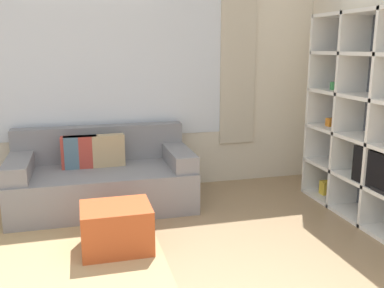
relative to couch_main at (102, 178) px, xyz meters
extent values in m
cube|color=beige|center=(0.12, 0.52, 1.05)|extent=(6.29, 0.07, 2.70)
cube|color=silver|center=(0.12, 0.48, 1.15)|extent=(2.80, 0.01, 1.60)
cube|color=beige|center=(1.68, 0.46, 1.15)|extent=(0.44, 0.03, 1.90)
cube|color=tan|center=(-0.74, -1.02, -0.30)|extent=(2.31, 2.38, 0.01)
cube|color=white|center=(2.48, -0.68, 0.70)|extent=(0.37, 0.04, 2.01)
cube|color=white|center=(2.48, -0.15, 0.70)|extent=(0.37, 0.04, 2.01)
cube|color=white|center=(2.48, -1.22, -0.28)|extent=(0.37, 2.13, 0.04)
cube|color=white|center=(2.48, -1.22, 0.10)|extent=(0.37, 2.13, 0.04)
cube|color=white|center=(2.48, -1.22, 0.50)|extent=(0.37, 2.13, 0.04)
cube|color=black|center=(2.33, -1.45, 0.29)|extent=(0.04, 0.85, 0.34)
cube|color=black|center=(2.35, -1.45, 0.13)|extent=(0.10, 0.24, 0.03)
cube|color=gold|center=(2.46, -0.38, -0.19)|extent=(0.10, 0.10, 0.15)
cylinder|color=#388947|center=(2.46, -0.98, 0.17)|extent=(0.08, 0.08, 0.10)
cube|color=orange|center=(2.46, -0.39, 0.56)|extent=(0.08, 0.08, 0.09)
cylinder|color=#388947|center=(2.46, -0.42, 0.96)|extent=(0.10, 0.10, 0.08)
cube|color=gray|center=(0.01, -0.06, -0.09)|extent=(1.86, 0.96, 0.42)
cube|color=gray|center=(0.01, 0.33, 0.32)|extent=(1.86, 0.18, 0.39)
cube|color=gray|center=(-0.81, -0.06, 0.21)|extent=(0.24, 0.90, 0.17)
cube|color=gray|center=(0.82, -0.06, 0.21)|extent=(0.24, 0.90, 0.17)
cube|color=tan|center=(0.08, 0.05, 0.29)|extent=(0.35, 0.14, 0.34)
cube|color=#AD3D33|center=(-0.23, 0.05, 0.29)|extent=(0.34, 0.13, 0.34)
cube|color=slate|center=(-0.20, 0.05, 0.29)|extent=(0.34, 0.12, 0.34)
cube|color=#B74C23|center=(0.05, -1.09, -0.11)|extent=(0.57, 0.47, 0.39)
camera|label=1|loc=(-0.18, -4.46, 1.37)|focal=40.00mm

